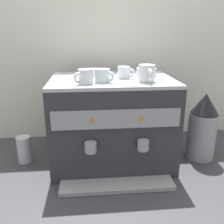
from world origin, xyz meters
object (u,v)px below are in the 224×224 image
Objects in this scene: espresso_machine at (112,121)px; ceramic_bowl_0 at (146,72)px; coffee_grinder at (203,127)px; milk_pitcher at (24,149)px; ceramic_cup_0 at (147,73)px; ceramic_bowl_1 at (92,72)px; ceramic_cup_2 at (103,76)px; ceramic_cup_3 at (124,72)px; ceramic_cup_1 at (85,77)px.

ceramic_bowl_0 is (0.20, 0.06, 0.27)m from espresso_machine.
ceramic_bowl_0 is 0.46m from coffee_grinder.
coffee_grinder is 1.04m from milk_pitcher.
ceramic_cup_0 is 1.18× the size of ceramic_bowl_1.
milk_pitcher is (-0.71, -0.04, -0.43)m from ceramic_bowl_0.
ceramic_cup_2 is at bearing -148.39° from ceramic_bowl_0.
espresso_machine is 5.90× the size of ceramic_bowl_0.
ceramic_cup_3 is 0.14m from ceramic_bowl_0.
ceramic_bowl_1 reaches higher than espresso_machine.
ceramic_bowl_0 is 0.71× the size of milk_pitcher.
espresso_machine reaches higher than milk_pitcher.
ceramic_cup_3 is 0.23× the size of coffee_grinder.
ceramic_cup_3 is at bearing 5.18° from espresso_machine.
ceramic_cup_3 is 0.56m from coffee_grinder.
ceramic_bowl_1 is (0.04, 0.23, -0.02)m from ceramic_cup_1.
ceramic_bowl_1 is (-0.30, 0.04, -0.00)m from ceramic_bowl_0.
ceramic_cup_2 is (0.09, 0.03, -0.00)m from ceramic_cup_1.
ceramic_cup_2 reaches higher than ceramic_cup_3.
ceramic_bowl_0 is 1.03× the size of ceramic_bowl_1.
ceramic_cup_1 is 0.86× the size of ceramic_bowl_1.
ceramic_cup_3 is (0.07, 0.01, 0.28)m from espresso_machine.
ceramic_cup_1 is at bearing -99.71° from ceramic_bowl_1.
espresso_machine is 5.16× the size of ceramic_cup_0.
ceramic_cup_3 reaches higher than ceramic_bowl_1.
ceramic_bowl_0 is (0.34, 0.19, -0.01)m from ceramic_cup_1.
ceramic_cup_3 is at bearing 177.28° from coffee_grinder.
ceramic_cup_0 is 0.82m from milk_pitcher.
espresso_machine is 4.20× the size of milk_pitcher.
ceramic_cup_3 is 0.84× the size of ceramic_bowl_1.
ceramic_cup_1 is at bearing -21.97° from milk_pitcher.
espresso_machine is 1.66× the size of coffee_grinder.
ceramic_cup_1 reaches higher than milk_pitcher.
ceramic_bowl_0 is at bearing -8.49° from ceramic_bowl_1.
milk_pitcher is (-0.51, 0.02, -0.16)m from espresso_machine.
ceramic_cup_0 reaches higher than espresso_machine.
ceramic_cup_0 is 0.50m from coffee_grinder.
ceramic_cup_0 is 1.14× the size of ceramic_bowl_0.
espresso_machine is at bearing -46.58° from ceramic_bowl_1.
ceramic_cup_1 is at bearing -151.25° from ceramic_bowl_0.
coffee_grinder is (0.53, -0.02, -0.04)m from espresso_machine.
ceramic_bowl_0 is at bearing 77.92° from ceramic_cup_0.
ceramic_cup_0 reaches higher than ceramic_bowl_0.
ceramic_cup_1 is at bearing -176.67° from ceramic_cup_0.
ceramic_bowl_1 reaches higher than coffee_grinder.
ceramic_cup_0 reaches higher than ceramic_cup_3.
ceramic_cup_3 is 0.58× the size of milk_pitcher.
ceramic_cup_2 is at bearing 176.57° from ceramic_cup_0.
espresso_machine is at bearing -2.61° from milk_pitcher.
ceramic_cup_2 reaches higher than milk_pitcher.
milk_pitcher is at bearing 169.05° from ceramic_cup_0.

